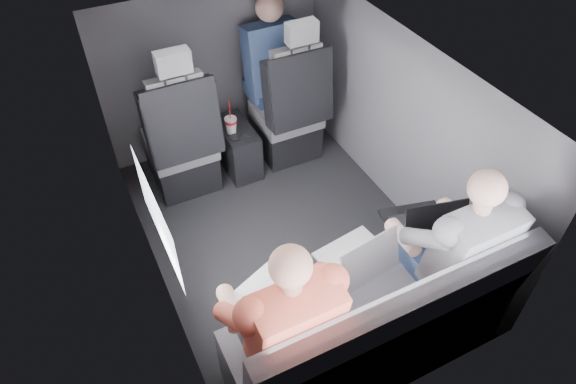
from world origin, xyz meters
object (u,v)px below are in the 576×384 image
front_seat_right (289,115)px  passenger_rear_right (449,246)px  laptop_black (422,221)px  laptop_silver (359,256)px  passenger_rear_left (281,319)px  center_console (237,148)px  rear_bench (372,330)px  front_seat_left (182,146)px  soda_cup (231,125)px  passenger_front_right (271,62)px  laptop_white (269,298)px

front_seat_right → passenger_rear_right: 1.82m
front_seat_right → laptop_black: size_ratio=3.04×
laptop_silver → passenger_rear_left: bearing=-163.3°
passenger_rear_right → laptop_black: bearing=92.9°
center_console → rear_bench: 1.94m
front_seat_left → soda_cup: 0.41m
rear_bench → laptop_black: bearing=32.0°
front_seat_right → passenger_rear_left: front_seat_right is taller
soda_cup → passenger_rear_right: passenger_rear_right is taller
center_console → passenger_rear_right: passenger_rear_right is taller
front_seat_left → center_console: bearing=5.1°
center_console → passenger_front_right: (0.42, 0.22, 0.56)m
soda_cup → laptop_white: bearing=-105.3°
center_console → passenger_rear_right: 1.97m
front_seat_right → center_console: bearing=174.9°
front_seat_right → passenger_front_right: size_ratio=1.44×
laptop_silver → passenger_front_right: 1.94m
front_seat_left → laptop_white: (-0.06, -1.67, 0.24)m
front_seat_right → laptop_silver: (-0.41, -1.64, 0.24)m
center_console → laptop_silver: laptop_silver is taller
soda_cup → front_seat_left: bearing=180.0°
laptop_black → passenger_rear_right: bearing=-87.1°
laptop_silver → passenger_rear_right: passenger_rear_right is taller
rear_bench → laptop_white: bearing=155.7°
laptop_black → passenger_rear_left: passenger_rear_left is taller
front_seat_left → laptop_black: size_ratio=3.04×
soda_cup → passenger_front_right: size_ratio=0.32×
rear_bench → soda_cup: bearing=91.5°
front_seat_left → laptop_black: (0.95, -1.59, 0.24)m
front_seat_left → passenger_rear_left: 1.82m
front_seat_left → laptop_white: bearing=-92.0°
center_console → laptop_white: size_ratio=1.04×
laptop_silver → passenger_rear_right: 0.50m
front_seat_left → passenger_front_right: passenger_front_right is taller
rear_bench → passenger_front_right: bearing=79.1°
rear_bench → laptop_silver: bearing=81.7°
rear_bench → passenger_rear_right: (0.51, 0.09, 0.33)m
passenger_front_right → laptop_black: bearing=-87.3°
rear_bench → laptop_silver: 0.42m
front_seat_right → laptop_silver: front_seat_right is taller
front_seat_left → passenger_rear_left: size_ratio=1.01×
front_seat_right → passenger_rear_left: 2.06m
laptop_silver → passenger_rear_left: 0.57m
laptop_black → passenger_rear_left: size_ratio=0.33×
rear_bench → laptop_white: (-0.51, 0.23, 0.33)m
soda_cup → passenger_front_right: (0.47, 0.26, 0.29)m
laptop_silver → laptop_black: size_ratio=0.97×
rear_bench → laptop_black: (0.50, 0.31, 0.33)m
laptop_white → laptop_black: size_ratio=1.11×
center_console → passenger_rear_left: passenger_rear_left is taller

